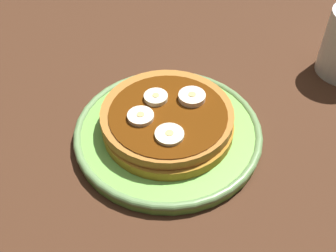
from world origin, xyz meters
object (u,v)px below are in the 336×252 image
at_px(plate, 168,132).
at_px(banana_slice_0, 192,97).
at_px(banana_slice_1, 169,135).
at_px(banana_slice_3, 156,98).
at_px(pancake_stack, 170,121).
at_px(banana_slice_2, 141,117).

distance_m(plate, banana_slice_0, 0.05).
bearing_deg(plate, banana_slice_1, -11.76).
height_order(banana_slice_1, banana_slice_3, banana_slice_3).
distance_m(pancake_stack, banana_slice_3, 0.03).
xyz_separation_m(banana_slice_0, banana_slice_3, (-0.01, -0.04, -0.00)).
xyz_separation_m(banana_slice_0, banana_slice_1, (0.06, -0.04, -0.00)).
bearing_deg(banana_slice_3, banana_slice_0, 75.74).
bearing_deg(banana_slice_3, pancake_stack, 22.47).
relative_size(plate, banana_slice_2, 7.40).
height_order(banana_slice_0, banana_slice_3, banana_slice_0).
relative_size(banana_slice_0, banana_slice_1, 1.00).
bearing_deg(banana_slice_2, banana_slice_3, 138.26).
bearing_deg(banana_slice_3, banana_slice_2, -41.74).
bearing_deg(banana_slice_2, pancake_stack, 90.81).
relative_size(plate, banana_slice_3, 7.90).
relative_size(pancake_stack, banana_slice_0, 5.06).
bearing_deg(banana_slice_0, banana_slice_2, -75.98).
distance_m(banana_slice_0, banana_slice_2, 0.07).
relative_size(banana_slice_1, banana_slice_3, 1.13).
xyz_separation_m(banana_slice_0, banana_slice_2, (0.02, -0.07, -0.00)).
distance_m(pancake_stack, banana_slice_0, 0.04).
distance_m(banana_slice_1, banana_slice_3, 0.07).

